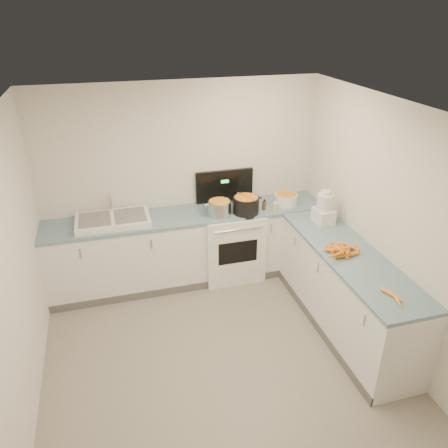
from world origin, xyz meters
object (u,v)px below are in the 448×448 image
object	(u,v)px
sink	(113,220)
steel_pot	(219,209)
stove	(230,242)
food_processor	(324,209)
spice_jar	(275,207)
extract_bottle	(264,205)
black_pot	(246,206)
mixing_bowl	(286,199)

from	to	relation	value
sink	steel_pot	distance (m)	1.28
stove	sink	bearing A→B (deg)	179.38
stove	food_processor	world-z (taller)	stove
sink	spice_jar	size ratio (longest dim) A/B	10.34
extract_bottle	black_pot	bearing A→B (deg)	-174.07
stove	extract_bottle	size ratio (longest dim) A/B	11.69
stove	black_pot	bearing A→B (deg)	-42.98
steel_pot	food_processor	bearing A→B (deg)	-25.39
stove	food_processor	xyz separation A→B (m)	(0.95, -0.66, 0.64)
stove	sink	size ratio (longest dim) A/B	1.58
steel_pot	mixing_bowl	bearing A→B (deg)	5.67
food_processor	extract_bottle	bearing A→B (deg)	135.14
sink	steel_pot	world-z (taller)	sink
steel_pot	extract_bottle	xyz separation A→B (m)	(0.58, 0.00, -0.03)
sink	black_pot	size ratio (longest dim) A/B	2.69
mixing_bowl	spice_jar	distance (m)	0.24
mixing_bowl	spice_jar	bearing A→B (deg)	-146.62
steel_pot	extract_bottle	distance (m)	0.58
stove	steel_pot	xyz separation A→B (m)	(-0.18, -0.12, 0.55)
spice_jar	food_processor	distance (m)	0.66
sink	food_processor	size ratio (longest dim) A/B	2.11
black_pot	spice_jar	bearing A→B (deg)	-3.02
spice_jar	steel_pot	bearing A→B (deg)	176.70
steel_pot	sink	bearing A→B (deg)	173.70
extract_bottle	spice_jar	bearing A→B (deg)	-19.47
extract_bottle	spice_jar	world-z (taller)	extract_bottle
sink	food_processor	distance (m)	2.49
stove	mixing_bowl	xyz separation A→B (m)	(0.74, -0.03, 0.53)
steel_pot	food_processor	world-z (taller)	food_processor
stove	food_processor	size ratio (longest dim) A/B	3.33
sink	spice_jar	world-z (taller)	sink
sink	mixing_bowl	world-z (taller)	sink
steel_pot	extract_bottle	world-z (taller)	steel_pot
stove	mixing_bowl	size ratio (longest dim) A/B	4.55
mixing_bowl	extract_bottle	xyz separation A→B (m)	(-0.33, -0.09, -0.01)
black_pot	food_processor	xyz separation A→B (m)	(0.79, -0.51, 0.08)
extract_bottle	sink	bearing A→B (deg)	175.82
extract_bottle	mixing_bowl	bearing A→B (deg)	14.60
black_pot	mixing_bowl	world-z (taller)	black_pot
extract_bottle	food_processor	bearing A→B (deg)	-44.86
stove	mixing_bowl	world-z (taller)	stove
food_processor	steel_pot	bearing A→B (deg)	154.61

